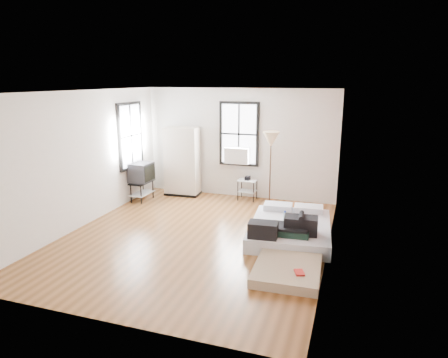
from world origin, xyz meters
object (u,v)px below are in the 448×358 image
(wardrobe, at_px, (182,162))
(mattress_main, at_px, (290,228))
(side_table, at_px, (247,184))
(floor_lamp, at_px, (271,143))
(mattress_bare, at_px, (290,253))
(tv_stand, at_px, (141,174))

(wardrobe, bearing_deg, mattress_main, -36.30)
(side_table, bearing_deg, wardrobe, -177.73)
(mattress_main, bearing_deg, side_table, 118.53)
(mattress_main, xyz_separation_m, floor_lamp, (-0.77, 1.72, 1.40))
(mattress_main, height_order, side_table, mattress_main)
(mattress_bare, distance_m, tv_stand, 4.76)
(mattress_bare, height_order, wardrobe, wardrobe)
(mattress_main, height_order, tv_stand, tv_stand)
(mattress_main, height_order, floor_lamp, floor_lamp)
(wardrobe, bearing_deg, floor_lamp, -11.83)
(tv_stand, bearing_deg, mattress_main, -15.92)
(side_table, xyz_separation_m, floor_lamp, (0.67, -0.44, 1.17))
(mattress_bare, height_order, floor_lamp, floor_lamp)
(mattress_main, relative_size, tv_stand, 2.23)
(side_table, bearing_deg, mattress_main, -56.26)
(floor_lamp, xyz_separation_m, tv_stand, (-3.19, -0.47, -0.88))
(wardrobe, distance_m, floor_lamp, 2.56)
(mattress_main, distance_m, floor_lamp, 2.35)
(wardrobe, relative_size, floor_lamp, 0.99)
(mattress_bare, height_order, tv_stand, tv_stand)
(wardrobe, height_order, tv_stand, wardrobe)
(side_table, bearing_deg, tv_stand, -160.19)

